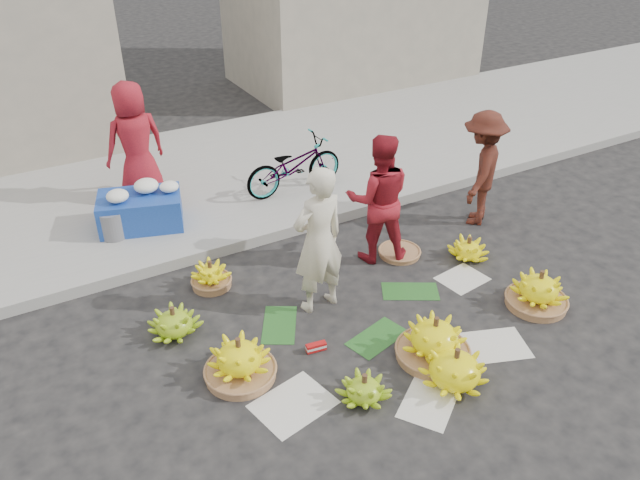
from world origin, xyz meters
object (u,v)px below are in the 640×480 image
banana_bunch_4 (538,291)px  vendor_cream (318,241)px  flower_table (141,208)px  banana_bunch_0 (240,360)px  bicycle (294,165)px

banana_bunch_4 → vendor_cream: size_ratio=0.41×
vendor_cream → flower_table: 2.88m
banana_bunch_0 → banana_bunch_4: bearing=-10.0°
flower_table → vendor_cream: bearing=-46.7°
banana_bunch_0 → banana_bunch_4: (3.35, -0.59, -0.00)m
flower_table → bicycle: (2.24, -0.08, 0.15)m
banana_bunch_0 → vendor_cream: 1.51m
banana_bunch_4 → bicycle: 3.87m
banana_bunch_0 → bicycle: (2.19, 3.09, 0.32)m
vendor_cream → bicycle: vendor_cream is taller
banana_bunch_0 → banana_bunch_4: size_ratio=0.98×
banana_bunch_0 → flower_table: bearing=90.8°
banana_bunch_4 → vendor_cream: bearing=150.6°
banana_bunch_4 → flower_table: flower_table is taller
vendor_cream → flower_table: size_ratio=1.41×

